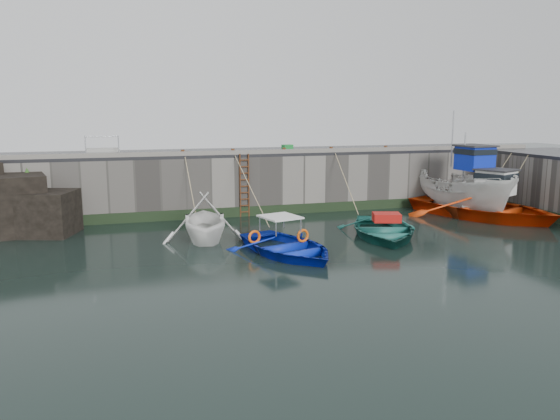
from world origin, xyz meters
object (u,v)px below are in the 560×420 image
object	(u,v)px
bollard_b	(233,151)
boat_near_blue	(287,254)
ladder	(244,186)
boat_far_white	(465,192)
bollard_e	(386,148)
fish_crate	(287,147)
boat_near_navy	(382,236)
bollard_d	(331,149)
bollard_c	(284,150)
boat_far_orange	(483,207)
boat_near_white	(205,240)
bollard_a	(183,153)

from	to	relation	value
bollard_b	boat_near_blue	bearing A→B (deg)	-87.20
ladder	bollard_b	bearing A→B (deg)	146.14
boat_far_white	bollard_e	distance (m)	4.77
fish_crate	boat_near_navy	bearing A→B (deg)	-93.24
bollard_b	bollard_d	bearing A→B (deg)	0.00
fish_crate	bollard_c	world-z (taller)	fish_crate
bollard_e	bollard_b	bearing A→B (deg)	180.00
bollard_e	boat_far_orange	bearing A→B (deg)	-48.44
bollard_b	bollard_e	size ratio (longest dim) A/B	1.00
ladder	bollard_c	xyz separation A→B (m)	(2.20, 0.34, 1.71)
boat_far_white	fish_crate	world-z (taller)	boat_far_white
boat_far_orange	boat_near_white	bearing A→B (deg)	159.58
bollard_b	bollard_e	world-z (taller)	same
boat_far_orange	bollard_d	xyz separation A→B (m)	(-6.71, 3.96, 2.79)
fish_crate	bollard_b	distance (m)	3.92
boat_near_navy	bollard_b	world-z (taller)	bollard_b
boat_far_white	bollard_b	bearing A→B (deg)	162.41
fish_crate	bollard_e	distance (m)	5.38
boat_far_orange	bollard_d	size ratio (longest dim) A/B	32.75
boat_near_white	bollard_a	bearing A→B (deg)	99.90
boat_near_navy	boat_near_blue	bearing A→B (deg)	-144.03
bollard_d	bollard_e	distance (m)	3.20
ladder	boat_far_white	world-z (taller)	boat_far_white
fish_crate	bollard_d	world-z (taller)	fish_crate
boat_near_white	bollard_b	distance (m)	6.27
boat_near_white	boat_far_white	bearing A→B (deg)	15.99
boat_far_orange	boat_near_navy	bearing A→B (deg)	175.30
ladder	fish_crate	size ratio (longest dim) A/B	5.80
fish_crate	bollard_d	size ratio (longest dim) A/B	1.97
boat_near_blue	bollard_c	xyz separation A→B (m)	(2.31, 7.95, 3.30)
ladder	boat_far_white	xyz separation A→B (m)	(11.37, -2.25, -0.47)
boat_near_white	boat_near_navy	xyz separation A→B (m)	(7.44, -1.50, 0.00)
boat_near_white	boat_near_navy	world-z (taller)	boat_near_white
boat_near_blue	bollard_e	xyz separation A→B (m)	(8.11, 7.95, 3.30)
ladder	fish_crate	xyz separation A→B (m)	(2.95, 2.20, 1.73)
bollard_b	bollard_c	world-z (taller)	same
fish_crate	bollard_c	xyz separation A→B (m)	(-0.75, -1.86, -0.02)
ladder	boat_near_white	world-z (taller)	ladder
boat_near_blue	bollard_a	xyz separation A→B (m)	(-2.89, 7.95, 3.30)
bollard_a	bollard_e	size ratio (longest dim) A/B	1.00
boat_near_navy	boat_far_orange	world-z (taller)	boat_far_orange
boat_far_orange	bollard_a	size ratio (longest dim) A/B	32.75
bollard_b	bollard_c	distance (m)	2.70
boat_far_white	bollard_a	size ratio (longest dim) A/B	25.47
boat_far_white	fish_crate	size ratio (longest dim) A/B	12.92
ladder	bollard_e	distance (m)	8.19
boat_near_white	bollard_c	distance (m)	7.67
boat_near_white	bollard_c	bearing A→B (deg)	51.29
boat_near_navy	bollard_d	world-z (taller)	bollard_d
ladder	bollard_d	distance (m)	5.11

